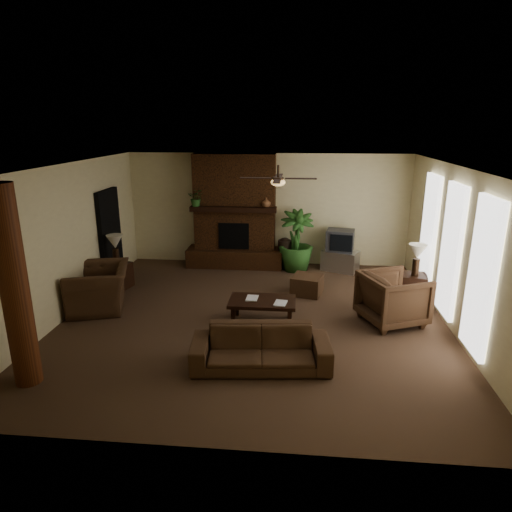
# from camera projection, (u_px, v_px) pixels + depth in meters

# --- Properties ---
(room_shell) EXTENTS (7.00, 7.00, 7.00)m
(room_shell) POSITION_uv_depth(u_px,v_px,m) (254.00, 246.00, 7.93)
(room_shell) COLOR brown
(room_shell) RESTS_ON ground
(fireplace) EXTENTS (2.40, 0.70, 2.80)m
(fireplace) POSITION_uv_depth(u_px,v_px,m) (235.00, 221.00, 11.15)
(fireplace) COLOR #502C15
(fireplace) RESTS_ON ground
(windows) EXTENTS (0.08, 3.65, 2.35)m
(windows) POSITION_uv_depth(u_px,v_px,m) (451.00, 251.00, 7.83)
(windows) COLOR white
(windows) RESTS_ON ground
(log_column) EXTENTS (0.36, 0.36, 2.80)m
(log_column) POSITION_uv_depth(u_px,v_px,m) (15.00, 288.00, 5.91)
(log_column) COLOR #613018
(log_column) RESTS_ON ground
(doorway) EXTENTS (0.10, 1.00, 2.10)m
(doorway) POSITION_uv_depth(u_px,v_px,m) (110.00, 236.00, 10.07)
(doorway) COLOR black
(doorway) RESTS_ON ground
(ceiling_fan) EXTENTS (1.35, 1.35, 0.37)m
(ceiling_fan) POSITION_uv_depth(u_px,v_px,m) (278.00, 181.00, 7.86)
(ceiling_fan) COLOR #302015
(ceiling_fan) RESTS_ON ceiling
(sofa) EXTENTS (2.10, 0.79, 0.80)m
(sofa) POSITION_uv_depth(u_px,v_px,m) (261.00, 342.00, 6.60)
(sofa) COLOR #4A3220
(sofa) RESTS_ON ground
(armchair_left) EXTENTS (1.19, 1.48, 1.12)m
(armchair_left) POSITION_uv_depth(u_px,v_px,m) (98.00, 281.00, 8.68)
(armchair_left) COLOR #4A3220
(armchair_left) RESTS_ON ground
(armchair_right) EXTENTS (1.26, 1.29, 1.03)m
(armchair_right) POSITION_uv_depth(u_px,v_px,m) (393.00, 296.00, 8.03)
(armchair_right) COLOR #4A3220
(armchair_right) RESTS_ON ground
(coffee_table) EXTENTS (1.20, 0.70, 0.43)m
(coffee_table) POSITION_uv_depth(u_px,v_px,m) (262.00, 303.00, 8.10)
(coffee_table) COLOR black
(coffee_table) RESTS_ON ground
(ottoman) EXTENTS (0.73, 0.73, 0.40)m
(ottoman) POSITION_uv_depth(u_px,v_px,m) (307.00, 285.00, 9.49)
(ottoman) COLOR #4A3220
(ottoman) RESTS_ON ground
(tv_stand) EXTENTS (0.98, 0.80, 0.50)m
(tv_stand) POSITION_uv_depth(u_px,v_px,m) (340.00, 261.00, 10.99)
(tv_stand) COLOR silver
(tv_stand) RESTS_ON ground
(tv) EXTENTS (0.73, 0.63, 0.52)m
(tv) POSITION_uv_depth(u_px,v_px,m) (340.00, 240.00, 10.86)
(tv) COLOR #373739
(tv) RESTS_ON tv_stand
(floor_vase) EXTENTS (0.34, 0.34, 0.77)m
(floor_vase) POSITION_uv_depth(u_px,v_px,m) (285.00, 251.00, 11.17)
(floor_vase) COLOR black
(floor_vase) RESTS_ON ground
(floor_plant) EXTENTS (1.14, 1.64, 0.83)m
(floor_plant) POSITION_uv_depth(u_px,v_px,m) (296.00, 254.00, 10.97)
(floor_plant) COLOR #2F5F26
(floor_plant) RESTS_ON ground
(side_table_left) EXTENTS (0.60, 0.60, 0.55)m
(side_table_left) POSITION_uv_depth(u_px,v_px,m) (118.00, 276.00, 9.83)
(side_table_left) COLOR black
(side_table_left) RESTS_ON ground
(lamp_left) EXTENTS (0.40, 0.40, 0.65)m
(lamp_left) POSITION_uv_depth(u_px,v_px,m) (115.00, 244.00, 9.63)
(lamp_left) COLOR #302015
(lamp_left) RESTS_ON side_table_left
(side_table_right) EXTENTS (0.58, 0.58, 0.55)m
(side_table_right) POSITION_uv_depth(u_px,v_px,m) (413.00, 287.00, 9.14)
(side_table_right) COLOR black
(side_table_right) RESTS_ON ground
(lamp_right) EXTENTS (0.42, 0.42, 0.65)m
(lamp_right) POSITION_uv_depth(u_px,v_px,m) (417.00, 254.00, 8.88)
(lamp_right) COLOR #302015
(lamp_right) RESTS_ON side_table_right
(mantel_plant) EXTENTS (0.39, 0.43, 0.33)m
(mantel_plant) POSITION_uv_depth(u_px,v_px,m) (196.00, 200.00, 10.79)
(mantel_plant) COLOR #2F5F26
(mantel_plant) RESTS_ON fireplace
(mantel_vase) EXTENTS (0.28, 0.28, 0.22)m
(mantel_vase) POSITION_uv_depth(u_px,v_px,m) (266.00, 202.00, 10.72)
(mantel_vase) COLOR brown
(mantel_vase) RESTS_ON fireplace
(book_a) EXTENTS (0.22, 0.04, 0.29)m
(book_a) POSITION_uv_depth(u_px,v_px,m) (246.00, 291.00, 8.10)
(book_a) COLOR #999999
(book_a) RESTS_ON coffee_table
(book_b) EXTENTS (0.21, 0.06, 0.29)m
(book_b) POSITION_uv_depth(u_px,v_px,m) (275.00, 296.00, 7.89)
(book_b) COLOR #999999
(book_b) RESTS_ON coffee_table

